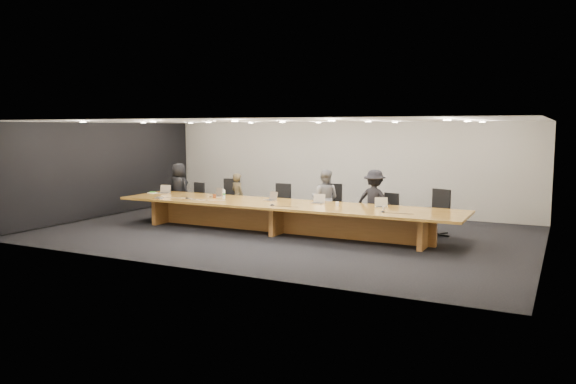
# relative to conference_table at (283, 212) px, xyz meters

# --- Properties ---
(ground) EXTENTS (12.00, 12.00, 0.00)m
(ground) POSITION_rel_conference_table_xyz_m (0.00, 0.00, -0.52)
(ground) COLOR black
(ground) RESTS_ON ground
(back_wall) EXTENTS (12.00, 0.02, 2.80)m
(back_wall) POSITION_rel_conference_table_xyz_m (0.00, 4.00, 0.88)
(back_wall) COLOR silver
(back_wall) RESTS_ON ground
(left_wall_panel) EXTENTS (0.08, 7.84, 2.74)m
(left_wall_panel) POSITION_rel_conference_table_xyz_m (-5.94, 0.00, 0.85)
(left_wall_panel) COLOR black
(left_wall_panel) RESTS_ON ground
(conference_table) EXTENTS (9.00, 1.80, 0.75)m
(conference_table) POSITION_rel_conference_table_xyz_m (0.00, 0.00, 0.00)
(conference_table) COLOR brown
(conference_table) RESTS_ON ground
(chair_far_left) EXTENTS (0.62, 0.62, 1.01)m
(chair_far_left) POSITION_rel_conference_table_xyz_m (-3.57, 1.19, -0.01)
(chair_far_left) COLOR black
(chair_far_left) RESTS_ON ground
(chair_left) EXTENTS (0.74, 0.74, 1.17)m
(chair_left) POSITION_rel_conference_table_xyz_m (-2.38, 1.28, 0.07)
(chair_left) COLOR black
(chair_left) RESTS_ON ground
(chair_mid_left) EXTENTS (0.58, 0.58, 1.10)m
(chair_mid_left) POSITION_rel_conference_table_xyz_m (-0.75, 1.29, 0.03)
(chair_mid_left) COLOR black
(chair_mid_left) RESTS_ON ground
(chair_mid_right) EXTENTS (0.70, 0.70, 1.16)m
(chair_mid_right) POSITION_rel_conference_table_xyz_m (0.78, 1.31, 0.06)
(chair_mid_right) COLOR black
(chair_mid_right) RESTS_ON ground
(chair_right) EXTENTS (0.63, 0.63, 1.00)m
(chair_right) POSITION_rel_conference_table_xyz_m (2.31, 1.29, -0.02)
(chair_right) COLOR black
(chair_right) RESTS_ON ground
(chair_far_right) EXTENTS (0.75, 0.75, 1.16)m
(chair_far_right) POSITION_rel_conference_table_xyz_m (3.52, 1.32, 0.06)
(chair_far_right) COLOR black
(chair_far_right) RESTS_ON ground
(person_a) EXTENTS (0.86, 0.65, 1.57)m
(person_a) POSITION_rel_conference_table_xyz_m (-4.13, 1.19, 0.27)
(person_a) COLOR black
(person_a) RESTS_ON ground
(person_b) EXTENTS (0.57, 0.47, 1.35)m
(person_b) POSITION_rel_conference_table_xyz_m (-2.02, 1.13, 0.15)
(person_b) COLOR #3A3220
(person_b) RESTS_ON ground
(person_c) EXTENTS (0.82, 0.68, 1.54)m
(person_c) POSITION_rel_conference_table_xyz_m (0.66, 1.15, 0.25)
(person_c) COLOR slate
(person_c) RESTS_ON ground
(person_d) EXTENTS (1.06, 0.66, 1.57)m
(person_d) POSITION_rel_conference_table_xyz_m (1.98, 1.25, 0.27)
(person_d) COLOR black
(person_d) RESTS_ON ground
(laptop_a) EXTENTS (0.36, 0.30, 0.24)m
(laptop_a) POSITION_rel_conference_table_xyz_m (-4.01, 0.35, 0.35)
(laptop_a) COLOR tan
(laptop_a) RESTS_ON conference_table
(laptop_b) EXTENTS (0.39, 0.34, 0.25)m
(laptop_b) POSITION_rel_conference_table_xyz_m (-2.24, 0.34, 0.35)
(laptop_b) COLOR #C7B298
(laptop_b) RESTS_ON conference_table
(laptop_c) EXTENTS (0.37, 0.32, 0.24)m
(laptop_c) POSITION_rel_conference_table_xyz_m (-0.52, 0.30, 0.35)
(laptop_c) COLOR #C0AB93
(laptop_c) RESTS_ON conference_table
(laptop_d) EXTENTS (0.31, 0.23, 0.24)m
(laptop_d) POSITION_rel_conference_table_xyz_m (0.81, 0.33, 0.35)
(laptop_d) COLOR #C3B295
(laptop_d) RESTS_ON conference_table
(laptop_e) EXTENTS (0.36, 0.31, 0.24)m
(laptop_e) POSITION_rel_conference_table_xyz_m (2.43, 0.40, 0.35)
(laptop_e) COLOR beige
(laptop_e) RESTS_ON conference_table
(water_bottle) EXTENTS (0.09, 0.09, 0.23)m
(water_bottle) POSITION_rel_conference_table_xyz_m (-1.84, 0.15, 0.34)
(water_bottle) COLOR silver
(water_bottle) RESTS_ON conference_table
(amber_mug) EXTENTS (0.11, 0.11, 0.11)m
(amber_mug) POSITION_rel_conference_table_xyz_m (-2.08, 0.06, 0.29)
(amber_mug) COLOR brown
(amber_mug) RESTS_ON conference_table
(paper_cup_near) EXTENTS (0.09, 0.09, 0.10)m
(paper_cup_near) POSITION_rel_conference_table_xyz_m (1.41, 0.14, 0.28)
(paper_cup_near) COLOR white
(paper_cup_near) RESTS_ON conference_table
(paper_cup_far) EXTENTS (0.09, 0.09, 0.09)m
(paper_cup_far) POSITION_rel_conference_table_xyz_m (2.60, 0.05, 0.27)
(paper_cup_far) COLOR silver
(paper_cup_far) RESTS_ON conference_table
(notepad) EXTENTS (0.26, 0.22, 0.01)m
(notepad) POSITION_rel_conference_table_xyz_m (-4.35, 0.24, 0.24)
(notepad) COLOR silver
(notepad) RESTS_ON conference_table
(lime_gadget) EXTENTS (0.18, 0.14, 0.02)m
(lime_gadget) POSITION_rel_conference_table_xyz_m (-4.35, 0.24, 0.26)
(lime_gadget) COLOR green
(lime_gadget) RESTS_ON notepad
(av_box) EXTENTS (0.23, 0.19, 0.03)m
(av_box) POSITION_rel_conference_table_xyz_m (-3.37, -0.65, 0.24)
(av_box) COLOR #A1A1A5
(av_box) RESTS_ON conference_table
(mic_left) EXTENTS (0.14, 0.14, 0.03)m
(mic_left) POSITION_rel_conference_table_xyz_m (-2.70, -0.33, 0.24)
(mic_left) COLOR black
(mic_left) RESTS_ON conference_table
(mic_center) EXTENTS (0.16, 0.16, 0.03)m
(mic_center) POSITION_rel_conference_table_xyz_m (-0.04, -0.47, 0.25)
(mic_center) COLOR black
(mic_center) RESTS_ON conference_table
(mic_right) EXTENTS (0.13, 0.13, 0.03)m
(mic_right) POSITION_rel_conference_table_xyz_m (2.69, -0.30, 0.24)
(mic_right) COLOR black
(mic_right) RESTS_ON conference_table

